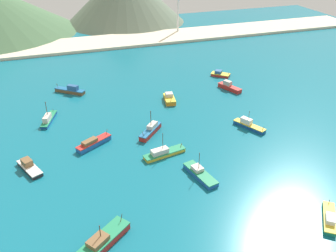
{
  "coord_description": "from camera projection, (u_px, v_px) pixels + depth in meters",
  "views": [
    {
      "loc": [
        -37.14,
        -45.45,
        49.3
      ],
      "look_at": [
        -10.65,
        33.08,
        2.37
      ],
      "focal_mm": 38.35,
      "sensor_mm": 36.0,
      "label": 1
    }
  ],
  "objects": [
    {
      "name": "fishing_boat_7",
      "position": [
        103.0,
        240.0,
        62.8
      ],
      "size": [
        10.65,
        9.2,
        4.76
      ],
      "color": "red",
      "rests_on": "ground"
    },
    {
      "name": "fishing_boat_4",
      "position": [
        163.0,
        153.0,
        86.98
      ],
      "size": [
        11.01,
        4.54,
        6.25
      ],
      "color": "gold",
      "rests_on": "ground"
    },
    {
      "name": "fishing_boat_10",
      "position": [
        200.0,
        174.0,
        79.84
      ],
      "size": [
        4.85,
        10.34,
        5.96
      ],
      "color": "#1E5BA8",
      "rests_on": "ground"
    },
    {
      "name": "beach_strip",
      "position": [
        130.0,
        40.0,
        171.75
      ],
      "size": [
        247.0,
        21.93,
        1.2
      ],
      "primitive_type": "cube",
      "color": "beige",
      "rests_on": "ground"
    },
    {
      "name": "fishing_boat_12",
      "position": [
        29.0,
        167.0,
        82.0
      ],
      "size": [
        5.85,
        8.81,
        2.35
      ],
      "color": "#232328",
      "rests_on": "ground"
    },
    {
      "name": "fishing_boat_2",
      "position": [
        93.0,
        143.0,
        90.74
      ],
      "size": [
        9.64,
        7.04,
        2.77
      ],
      "color": "#1E5BA8",
      "rests_on": "ground"
    },
    {
      "name": "fishing_boat_6",
      "position": [
        220.0,
        74.0,
        132.59
      ],
      "size": [
        7.21,
        6.9,
        2.07
      ],
      "color": "red",
      "rests_on": "ground"
    },
    {
      "name": "fishing_boat_1",
      "position": [
        71.0,
        90.0,
        119.16
      ],
      "size": [
        9.66,
        8.26,
        2.81
      ],
      "color": "brown",
      "rests_on": "ground"
    },
    {
      "name": "fishing_boat_8",
      "position": [
        169.0,
        99.0,
        113.53
      ],
      "size": [
        4.23,
        7.4,
        2.98
      ],
      "color": "orange",
      "rests_on": "ground"
    },
    {
      "name": "fishing_boat_3",
      "position": [
        151.0,
        130.0,
        95.98
      ],
      "size": [
        7.99,
        8.27,
        6.72
      ],
      "color": "red",
      "rests_on": "ground"
    },
    {
      "name": "radio_tower",
      "position": [
        178.0,
        10.0,
        178.56
      ],
      "size": [
        2.31,
        1.85,
        23.08
      ],
      "color": "silver",
      "rests_on": "ground"
    },
    {
      "name": "fishing_boat_11",
      "position": [
        229.0,
        87.0,
        121.51
      ],
      "size": [
        5.35,
        9.18,
        2.89
      ],
      "color": "red",
      "rests_on": "ground"
    },
    {
      "name": "fishing_boat_13",
      "position": [
        329.0,
        218.0,
        67.86
      ],
      "size": [
        7.08,
        8.26,
        1.83
      ],
      "color": "#198466",
      "rests_on": "ground"
    },
    {
      "name": "fishing_boat_0",
      "position": [
        48.0,
        119.0,
        101.84
      ],
      "size": [
        5.11,
        10.05,
        6.31
      ],
      "color": "#14478C",
      "rests_on": "ground"
    },
    {
      "name": "fishing_boat_5",
      "position": [
        249.0,
        125.0,
        98.75
      ],
      "size": [
        6.09,
        9.42,
        5.08
      ],
      "color": "#14478C",
      "rests_on": "ground"
    },
    {
      "name": "ground",
      "position": [
        209.0,
        134.0,
        96.96
      ],
      "size": [
        260.0,
        280.0,
        0.5
      ],
      "color": "#146B7F"
    }
  ]
}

